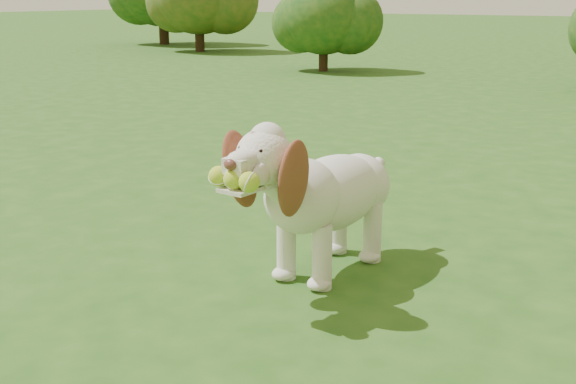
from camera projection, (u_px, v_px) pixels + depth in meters
The scene contains 3 objects.
ground at pixel (174, 281), 2.98m from camera, with size 80.00×80.00×0.00m, color #214E16.
dog at pixel (320, 190), 2.95m from camera, with size 0.42×1.08×0.70m.
shrub_a at pixel (324, 16), 10.93m from camera, with size 1.35×1.35×1.40m.
Camera 1 is at (1.83, -2.14, 1.15)m, focal length 45.00 mm.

